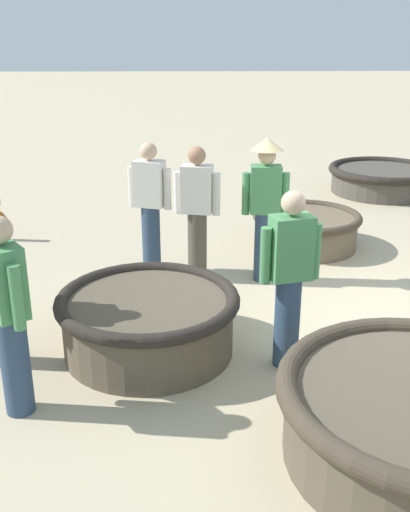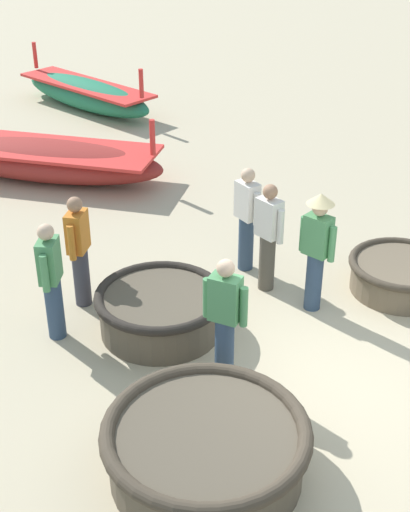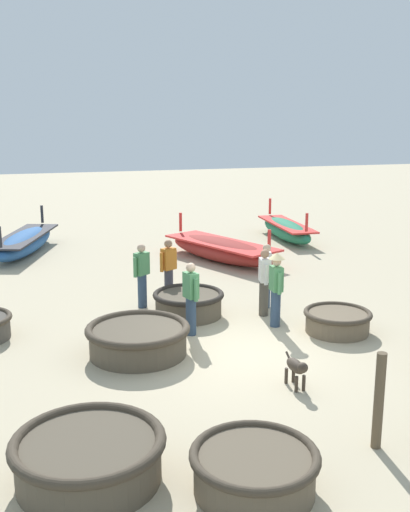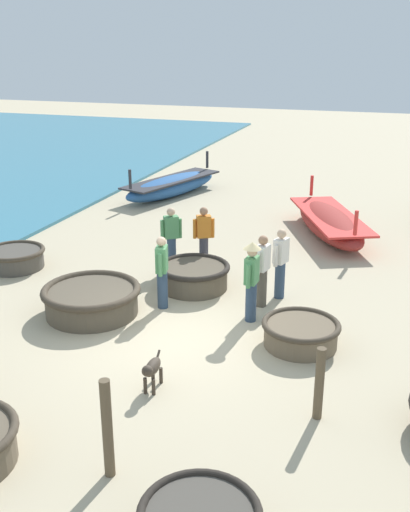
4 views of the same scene
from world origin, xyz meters
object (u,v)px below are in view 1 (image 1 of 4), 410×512
at_px(coracle_front_right, 306,228).
at_px(fisherman_by_coracle, 150,205).
at_px(coracle_beside_post, 148,320).
at_px(fisherman_with_hat, 289,276).
at_px(fisherman_crouching, 9,313).
at_px(fisherman_standing_right, 265,201).
at_px(coracle_upturned, 383,178).
at_px(fisherman_hauling, 197,211).

relative_size(coracle_front_right, fisherman_by_coracle, 0.93).
distance_m(coracle_beside_post, fisherman_by_coracle, 2.03).
xyz_separation_m(fisherman_with_hat, fisherman_crouching, (-0.64, 2.15, 0.00)).
xyz_separation_m(fisherman_standing_right, fisherman_crouching, (-2.55, 2.18, -0.12)).
bearing_deg(fisherman_with_hat, coracle_upturned, -24.28).
bearing_deg(coracle_beside_post, fisherman_standing_right, -36.89).
bearing_deg(fisherman_by_coracle, fisherman_hauling, -116.49).
xyz_separation_m(fisherman_with_hat, fisherman_by_coracle, (2.23, 1.29, 0.00)).
relative_size(coracle_front_right, fisherman_hauling, 0.93).
relative_size(fisherman_by_coracle, fisherman_crouching, 1.00).
distance_m(fisherman_by_coracle, fisherman_hauling, 0.61).
xyz_separation_m(coracle_beside_post, fisherman_hauling, (1.68, -0.47, 0.52)).
distance_m(coracle_upturned, fisherman_crouching, 8.15).
height_order(coracle_beside_post, coracle_upturned, coracle_beside_post).
height_order(coracle_beside_post, coracle_front_right, coracle_beside_post).
xyz_separation_m(coracle_upturned, fisherman_with_hat, (-5.91, 2.67, 0.57)).
height_order(coracle_beside_post, fisherman_by_coracle, fisherman_by_coracle).
bearing_deg(fisherman_by_coracle, fisherman_crouching, 163.34).
distance_m(fisherman_with_hat, fisherman_standing_right, 1.92).
height_order(fisherman_standing_right, fisherman_hauling, fisherman_standing_right).
xyz_separation_m(fisherman_by_coracle, fisherman_standing_right, (-0.31, -1.32, 0.12)).
xyz_separation_m(coracle_front_right, fisherman_crouching, (-3.68, 2.90, 0.58)).
bearing_deg(coracle_upturned, fisherman_with_hat, 155.72).
bearing_deg(fisherman_by_coracle, coracle_front_right, -68.05).
relative_size(fisherman_by_coracle, fisherman_hauling, 1.00).
relative_size(fisherman_with_hat, fisherman_standing_right, 0.94).
relative_size(coracle_beside_post, fisherman_hauling, 1.05).
xyz_separation_m(coracle_upturned, fisherman_crouching, (-6.55, 4.81, 0.57)).
bearing_deg(fisherman_with_hat, fisherman_crouching, 106.48).
bearing_deg(fisherman_hauling, coracle_front_right, -53.65).
xyz_separation_m(fisherman_crouching, fisherman_hauling, (2.59, -1.41, 0.00)).
xyz_separation_m(fisherman_standing_right, fisherman_hauling, (0.04, 0.77, -0.12)).
xyz_separation_m(fisherman_by_coracle, fisherman_hauling, (-0.27, -0.55, 0.00)).
bearing_deg(fisherman_crouching, coracle_beside_post, -46.09).
distance_m(coracle_front_right, fisherman_crouching, 4.72).
bearing_deg(fisherman_standing_right, fisherman_with_hat, 179.16).
xyz_separation_m(coracle_upturned, fisherman_standing_right, (-4.00, 2.64, 0.69)).
xyz_separation_m(coracle_beside_post, fisherman_by_coracle, (1.96, 0.08, 0.52)).
height_order(coracle_upturned, fisherman_standing_right, fisherman_standing_right).
height_order(coracle_beside_post, fisherman_with_hat, fisherman_with_hat).
bearing_deg(fisherman_crouching, fisherman_with_hat, -73.52).
bearing_deg(coracle_front_right, fisherman_crouching, 141.83).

